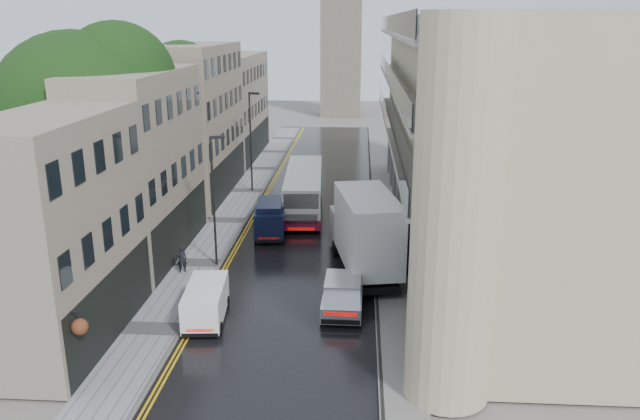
% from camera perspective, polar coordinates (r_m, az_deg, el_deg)
% --- Properties ---
extents(road, '(9.00, 85.00, 0.02)m').
position_cam_1_polar(road, '(44.46, -1.05, -1.20)').
color(road, black).
rests_on(road, ground).
extents(left_sidewalk, '(2.70, 85.00, 0.12)m').
position_cam_1_polar(left_sidewalk, '(45.29, -8.45, -0.98)').
color(left_sidewalk, gray).
rests_on(left_sidewalk, ground).
extents(right_sidewalk, '(1.80, 85.00, 0.12)m').
position_cam_1_polar(right_sidewalk, '(44.34, 5.92, -1.27)').
color(right_sidewalk, slate).
rests_on(right_sidewalk, ground).
extents(old_shop_row, '(4.50, 56.00, 12.00)m').
position_cam_1_polar(old_shop_row, '(47.14, -12.45, 6.95)').
color(old_shop_row, gray).
rests_on(old_shop_row, ground).
extents(modern_block, '(8.00, 40.00, 14.00)m').
position_cam_1_polar(modern_block, '(41.74, 13.06, 7.07)').
color(modern_block, tan).
rests_on(modern_block, ground).
extents(tree_near, '(10.56, 10.56, 13.89)m').
position_cam_1_polar(tree_near, '(38.78, -20.91, 5.60)').
color(tree_near, black).
rests_on(tree_near, ground).
extents(tree_far, '(9.24, 9.24, 12.46)m').
position_cam_1_polar(tree_far, '(50.74, -14.56, 7.74)').
color(tree_far, black).
rests_on(tree_far, ground).
extents(cream_bus, '(3.23, 11.51, 3.10)m').
position_cam_1_polar(cream_bus, '(43.91, -3.17, 0.67)').
color(cream_bus, silver).
rests_on(cream_bus, road).
extents(white_lorry, '(4.40, 9.46, 4.78)m').
position_cam_1_polar(white_lorry, '(33.03, 2.63, -3.28)').
color(white_lorry, silver).
rests_on(white_lorry, road).
extents(silver_hatchback, '(2.00, 4.42, 1.65)m').
position_cam_1_polar(silver_hatchback, '(29.86, 0.25, -8.80)').
color(silver_hatchback, silver).
rests_on(silver_hatchback, road).
extents(white_van, '(2.09, 4.18, 1.83)m').
position_cam_1_polar(white_van, '(29.37, -12.37, -9.48)').
color(white_van, white).
rests_on(white_van, road).
extents(navy_van, '(2.27, 4.87, 2.42)m').
position_cam_1_polar(navy_van, '(40.46, -5.91, -1.32)').
color(navy_van, black).
rests_on(navy_van, road).
extents(pedestrian, '(0.67, 0.56, 1.55)m').
position_cam_1_polar(pedestrian, '(36.18, -12.53, -4.42)').
color(pedestrian, black).
rests_on(pedestrian, left_sidewalk).
extents(lamp_post_near, '(0.86, 0.50, 7.56)m').
position_cam_1_polar(lamp_post_near, '(35.98, -9.70, 0.68)').
color(lamp_post_near, black).
rests_on(lamp_post_near, left_sidewalk).
extents(lamp_post_far, '(0.94, 0.39, 8.18)m').
position_cam_1_polar(lamp_post_far, '(52.11, -6.35, 6.15)').
color(lamp_post_far, black).
rests_on(lamp_post_far, left_sidewalk).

